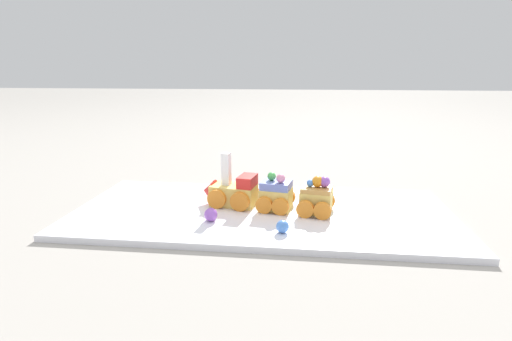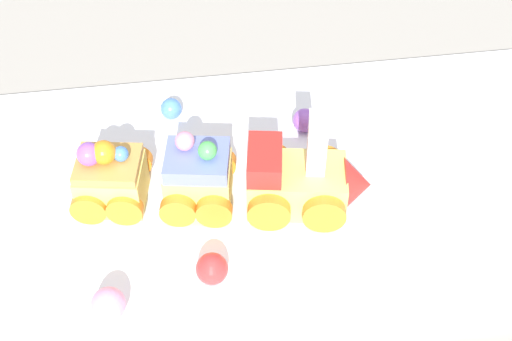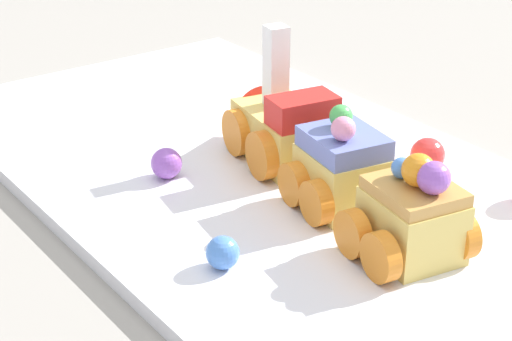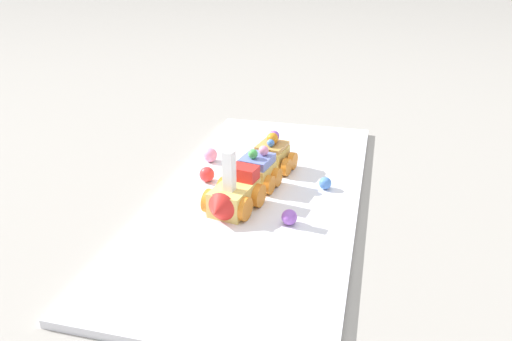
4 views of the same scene
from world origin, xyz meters
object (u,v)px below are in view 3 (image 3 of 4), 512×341
object	(u,v)px
cake_car_blueberry	(342,171)
gumball_purple	(166,163)
cake_train_locomotive	(280,125)
cake_car_caramel	(409,220)
gumball_blue	(223,253)
gumball_red	(428,155)

from	to	relation	value
cake_car_blueberry	gumball_purple	bearing A→B (deg)	45.00
cake_train_locomotive	cake_car_caramel	distance (m)	0.18
gumball_blue	cake_car_blueberry	bearing A→B (deg)	-80.83
cake_car_blueberry	gumball_red	world-z (taller)	cake_car_blueberry
cake_train_locomotive	gumball_blue	size ratio (longest dim) A/B	5.45
cake_train_locomotive	gumball_red	world-z (taller)	cake_train_locomotive
cake_car_blueberry	cake_car_caramel	distance (m)	0.08
gumball_purple	gumball_blue	distance (m)	0.14
cake_car_blueberry	gumball_blue	world-z (taller)	cake_car_blueberry
gumball_purple	cake_car_caramel	bearing A→B (deg)	-161.28
cake_car_caramel	gumball_red	xyz separation A→B (m)	(0.08, -0.11, -0.01)
gumball_purple	gumball_blue	xyz separation A→B (m)	(-0.13, 0.04, -0.00)
cake_car_blueberry	gumball_red	xyz separation A→B (m)	(0.00, -0.09, -0.01)
gumball_blue	cake_car_caramel	bearing A→B (deg)	-119.92
cake_train_locomotive	cake_car_blueberry	distance (m)	0.10
cake_train_locomotive	cake_car_caramel	world-z (taller)	cake_train_locomotive
gumball_red	gumball_blue	bearing A→B (deg)	95.83
gumball_blue	cake_train_locomotive	bearing A→B (deg)	-50.01
gumball_red	gumball_purple	bearing A→B (deg)	56.94
gumball_red	cake_car_blueberry	bearing A→B (deg)	91.50
cake_train_locomotive	cake_car_caramel	xyz separation A→B (m)	(-0.17, 0.03, 0.00)
cake_train_locomotive	gumball_blue	bearing A→B (deg)	140.25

